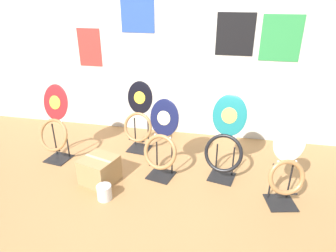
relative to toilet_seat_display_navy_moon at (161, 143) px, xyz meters
name	(u,v)px	position (x,y,z in m)	size (l,w,h in m)	color
ground_plane	(120,219)	(-0.22, -0.80, -0.42)	(14.00, 14.00, 0.00)	#A37547
wall_back	(165,44)	(-0.22, 1.20, 0.88)	(8.00, 0.07, 2.60)	silver
toilet_seat_display_navy_moon	(161,143)	(0.00, 0.00, 0.00)	(0.44, 0.36, 0.91)	black
toilet_seat_display_crimson_swirl	(55,126)	(-1.37, 0.11, 0.04)	(0.43, 0.36, 0.95)	black
toilet_seat_display_jazz_black	(139,120)	(-0.43, 0.56, 0.00)	(0.41, 0.32, 0.92)	black
toilet_seat_display_teal_sax	(225,142)	(0.70, 0.12, 0.03)	(0.47, 0.41, 0.96)	black
toilet_seat_display_white_plain	(287,171)	(1.30, -0.25, -0.04)	(0.39, 0.34, 0.86)	black
paint_can	(104,192)	(-0.48, -0.55, -0.33)	(0.16, 0.16, 0.17)	silver
storage_box	(99,170)	(-0.65, -0.26, -0.27)	(0.44, 0.44, 0.30)	#A37F51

